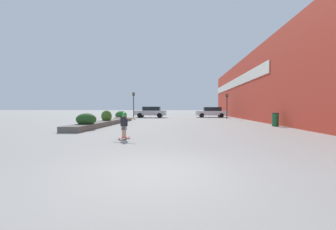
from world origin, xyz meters
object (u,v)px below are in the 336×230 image
(trash_bin, at_px, (275,120))
(car_leftmost, at_px, (151,112))
(skateboard, at_px, (124,138))
(traffic_light_right, at_px, (227,102))
(traffic_light_left, at_px, (134,101))
(car_center_right, at_px, (211,112))
(skateboarder, at_px, (124,122))
(car_center_left, at_px, (300,113))

(trash_bin, distance_m, car_leftmost, 19.65)
(skateboard, bearing_deg, traffic_light_right, 87.15)
(skateboard, xyz_separation_m, traffic_light_left, (-4.21, 20.91, 2.39))
(skateboard, height_order, traffic_light_left, traffic_light_left)
(car_center_right, bearing_deg, traffic_light_left, 110.58)
(skateboarder, relative_size, car_center_right, 0.24)
(car_center_left, bearing_deg, traffic_light_left, 97.33)
(car_center_right, bearing_deg, trash_bin, -170.61)
(car_leftmost, distance_m, traffic_light_right, 11.30)
(trash_bin, relative_size, car_center_right, 0.22)
(car_leftmost, distance_m, car_center_right, 9.43)
(traffic_light_right, bearing_deg, car_leftmost, 162.83)
(trash_bin, bearing_deg, skateboarder, -141.30)
(car_center_right, xyz_separation_m, traffic_light_right, (1.43, -5.02, 1.47))
(skateboarder, xyz_separation_m, car_leftmost, (-2.16, 23.45, 0.08))
(skateboard, bearing_deg, car_center_left, 70.43)
(car_center_right, bearing_deg, skateboard, 164.20)
(skateboard, relative_size, car_center_right, 0.16)
(skateboard, distance_m, car_center_left, 31.23)
(car_center_left, xyz_separation_m, traffic_light_left, (-24.16, -3.11, 1.73))
(skateboarder, xyz_separation_m, traffic_light_left, (-4.21, 20.91, 1.68))
(car_center_right, relative_size, traffic_light_left, 1.32)
(trash_bin, distance_m, car_center_right, 17.42)
(car_center_right, xyz_separation_m, traffic_light_left, (-11.33, -4.25, 1.63))
(car_leftmost, bearing_deg, car_center_left, -88.54)
(car_leftmost, height_order, car_center_right, car_leftmost)
(car_leftmost, relative_size, car_center_left, 1.15)
(trash_bin, distance_m, traffic_light_right, 12.37)
(trash_bin, relative_size, car_leftmost, 0.23)
(skateboarder, xyz_separation_m, traffic_light_right, (8.55, 20.14, 1.51))
(traffic_light_left, bearing_deg, traffic_light_right, -3.43)
(skateboarder, bearing_deg, car_leftmost, 115.41)
(traffic_light_left, bearing_deg, trash_bin, -42.38)
(skateboarder, bearing_deg, traffic_light_right, 87.15)
(car_center_right, distance_m, traffic_light_left, 12.21)
(car_leftmost, distance_m, traffic_light_left, 3.64)
(skateboard, bearing_deg, car_center_right, 94.35)
(skateboarder, xyz_separation_m, car_center_left, (19.95, 24.01, -0.06))
(trash_bin, distance_m, traffic_light_left, 19.28)
(skateboarder, relative_size, car_center_left, 0.28)
(car_center_left, height_order, traffic_light_left, traffic_light_left)
(skateboarder, distance_m, trash_bin, 12.76)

